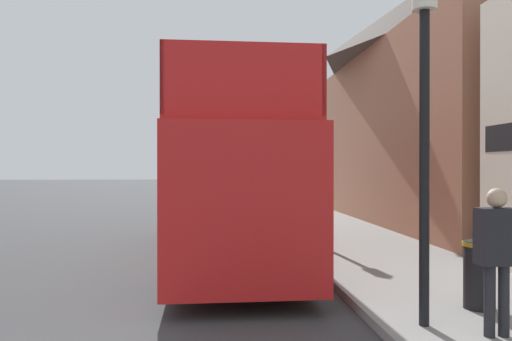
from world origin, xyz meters
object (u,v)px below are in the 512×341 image
Objects in this scene: tour_bus at (229,182)px; lamp_post_third at (269,147)px; parked_car_ahead_of_bus at (238,204)px; pedestrian_second at (497,247)px; litter_bin at (479,273)px; lamp_post_second at (298,135)px; lamp_post_nearest at (424,73)px.

lamp_post_third is (2.28, 11.20, 1.31)m from tour_bus.
pedestrian_second is at bearing -78.15° from parked_car_ahead_of_bus.
litter_bin is (0.43, 1.17, -0.57)m from pedestrian_second.
parked_car_ahead_of_bus is at bearing -115.54° from lamp_post_third.
lamp_post_third is (-0.77, 17.71, 1.93)m from pedestrian_second.
lamp_post_second is 1.01× the size of lamp_post_third.
tour_bus is 2.36× the size of parked_car_ahead_of_bus.
tour_bus reaches higher than litter_bin.
lamp_post_nearest reaches higher than pedestrian_second.
tour_bus is 3.63m from lamp_post_second.
lamp_post_nearest is 1.09× the size of lamp_post_second.
parked_car_ahead_of_bus is at bearing 107.15° from lamp_post_second.
lamp_post_third is at bearing 94.15° from litter_bin.
lamp_post_nearest reaches higher than parked_car_ahead_of_bus.
lamp_post_nearest is 8.62m from lamp_post_second.
tour_bus is 2.16× the size of lamp_post_nearest.
lamp_post_third is at bearing 66.50° from parked_car_ahead_of_bus.
lamp_post_nearest reaches higher than lamp_post_third.
tour_bus is 10.48× the size of litter_bin.
tour_bus is at bearing -101.51° from lamp_post_third.
litter_bin is (1.31, -7.93, -2.52)m from lamp_post_second.
lamp_post_third is at bearing 92.49° from pedestrian_second.
lamp_post_nearest reaches higher than litter_bin.
parked_car_ahead_of_bus is 2.41× the size of pedestrian_second.
litter_bin is (1.20, -16.54, -2.50)m from lamp_post_third.
lamp_post_third is at bearing 89.26° from lamp_post_second.
lamp_post_nearest is 17.23m from lamp_post_third.
lamp_post_second is at bearing 95.53° from pedestrian_second.
lamp_post_third is (0.11, 8.61, -0.02)m from lamp_post_second.
parked_car_ahead_of_bus is 4.60m from lamp_post_third.
lamp_post_second is at bearing -90.74° from lamp_post_third.
lamp_post_second is 8.42m from litter_bin.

